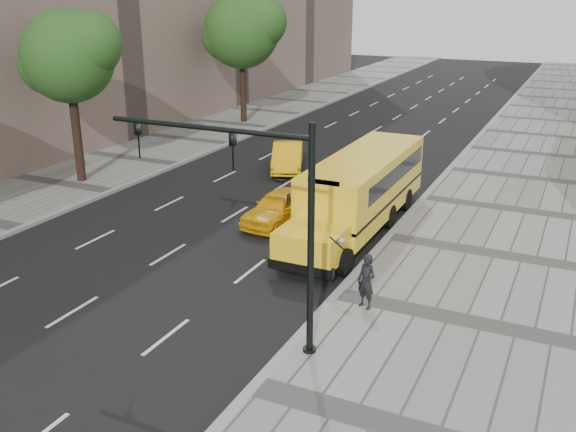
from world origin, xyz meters
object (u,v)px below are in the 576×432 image
at_px(tree_c, 243,30).
at_px(taxi_far, 288,157).
at_px(pedestrian, 366,281).
at_px(traffic_signal, 261,206).
at_px(tree_b, 69,56).
at_px(school_bus, 362,186).
at_px(taxi_near, 280,207).

relative_size(tree_c, taxi_far, 2.06).
height_order(taxi_far, pedestrian, pedestrian).
bearing_deg(traffic_signal, tree_c, 120.07).
height_order(tree_b, taxi_far, tree_b).
bearing_deg(school_bus, traffic_signal, -86.09).
bearing_deg(tree_b, pedestrian, -21.54).
bearing_deg(traffic_signal, taxi_far, 113.43).
bearing_deg(tree_c, traffic_signal, -59.93).
distance_m(tree_b, taxi_near, 13.00).
distance_m(tree_b, traffic_signal, 18.67).
xyz_separation_m(school_bus, taxi_far, (-6.58, 6.66, -1.02)).
bearing_deg(tree_b, school_bus, 0.52).
distance_m(tree_b, school_bus, 15.61).
bearing_deg(tree_b, tree_c, 89.94).
distance_m(tree_c, taxi_far, 14.39).
xyz_separation_m(tree_b, taxi_near, (11.68, -0.96, -5.64)).
xyz_separation_m(tree_b, pedestrian, (17.55, -6.93, -5.34)).
xyz_separation_m(tree_c, taxi_near, (11.66, -17.90, -5.93)).
bearing_deg(school_bus, pedestrian, -69.56).
distance_m(school_bus, pedestrian, 7.57).
xyz_separation_m(school_bus, taxi_near, (-3.24, -1.09, -1.05)).
xyz_separation_m(tree_b, tree_c, (0.02, 16.94, 0.29)).
xyz_separation_m(tree_c, school_bus, (14.90, -16.81, -4.88)).
relative_size(tree_b, tree_c, 0.92).
xyz_separation_m(taxi_far, traffic_signal, (7.27, -16.78, 3.35)).
distance_m(tree_b, taxi_far, 12.13).
height_order(tree_b, tree_c, tree_c).
distance_m(tree_b, pedestrian, 19.61).
bearing_deg(traffic_signal, tree_b, 147.39).
height_order(tree_c, taxi_far, tree_c).
bearing_deg(school_bus, taxi_near, -161.36).
relative_size(tree_b, traffic_signal, 1.33).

